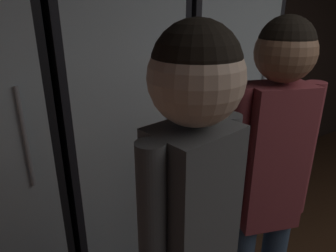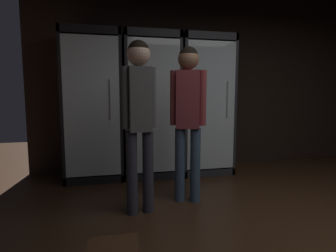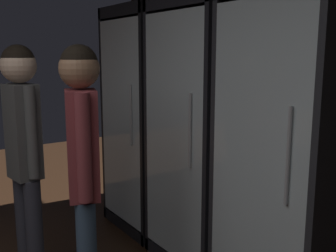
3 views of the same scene
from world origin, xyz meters
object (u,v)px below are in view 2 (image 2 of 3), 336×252
(cooler_center, at_px, (202,107))
(shopper_far, at_px, (139,108))
(cooler_far_left, at_px, (94,108))
(shopper_near, at_px, (188,107))
(cooler_left, at_px, (151,107))

(cooler_center, relative_size, shopper_far, 1.21)
(cooler_far_left, relative_size, shopper_near, 1.21)
(cooler_center, bearing_deg, shopper_near, -116.63)
(cooler_far_left, height_order, cooler_center, same)
(shopper_near, bearing_deg, cooler_far_left, 132.15)
(shopper_near, height_order, shopper_far, shopper_far)
(cooler_left, relative_size, cooler_center, 1.00)
(cooler_far_left, xyz_separation_m, cooler_center, (1.60, -0.00, 0.00))
(cooler_far_left, relative_size, cooler_left, 1.00)
(cooler_center, bearing_deg, cooler_far_left, 179.93)
(cooler_left, relative_size, shopper_near, 1.21)
(cooler_far_left, bearing_deg, shopper_near, -47.85)
(cooler_center, bearing_deg, shopper_far, -130.00)
(cooler_far_left, distance_m, cooler_left, 0.80)
(cooler_left, relative_size, shopper_far, 1.21)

